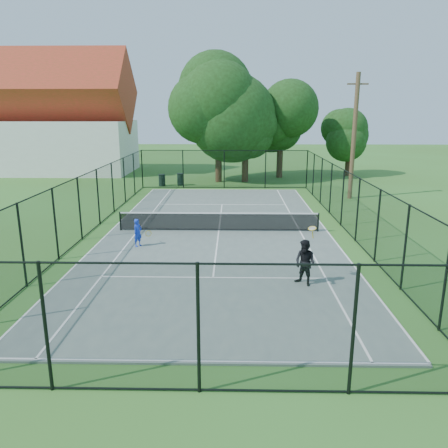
{
  "coord_description": "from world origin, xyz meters",
  "views": [
    {
      "loc": [
        0.72,
        -21.31,
        5.96
      ],
      "look_at": [
        0.33,
        -3.0,
        1.2
      ],
      "focal_mm": 35.0,
      "sensor_mm": 36.0,
      "label": 1
    }
  ],
  "objects_px": {
    "trash_bin_left": "(162,180)",
    "utility_pole": "(354,136)",
    "tennis_net": "(219,221)",
    "trash_bin_right": "(180,179)",
    "player_blue": "(138,233)",
    "player_black": "(305,263)"
  },
  "relations": [
    {
      "from": "trash_bin_right",
      "to": "utility_pole",
      "type": "height_order",
      "value": "utility_pole"
    },
    {
      "from": "player_blue",
      "to": "player_black",
      "type": "height_order",
      "value": "player_black"
    },
    {
      "from": "player_blue",
      "to": "player_black",
      "type": "distance_m",
      "value": 8.04
    },
    {
      "from": "tennis_net",
      "to": "trash_bin_left",
      "type": "relative_size",
      "value": 10.74
    },
    {
      "from": "trash_bin_right",
      "to": "player_black",
      "type": "relative_size",
      "value": 0.49
    },
    {
      "from": "tennis_net",
      "to": "trash_bin_right",
      "type": "height_order",
      "value": "tennis_net"
    },
    {
      "from": "utility_pole",
      "to": "trash_bin_right",
      "type": "bearing_deg",
      "value": 157.41
    },
    {
      "from": "player_black",
      "to": "utility_pole",
      "type": "bearing_deg",
      "value": 70.44
    },
    {
      "from": "tennis_net",
      "to": "player_blue",
      "type": "distance_m",
      "value": 4.41
    },
    {
      "from": "trash_bin_right",
      "to": "player_blue",
      "type": "bearing_deg",
      "value": -89.7
    },
    {
      "from": "player_black",
      "to": "trash_bin_left",
      "type": "bearing_deg",
      "value": 111.67
    },
    {
      "from": "trash_bin_left",
      "to": "utility_pole",
      "type": "xyz_separation_m",
      "value": [
        14.01,
        -4.96,
        3.8
      ]
    },
    {
      "from": "trash_bin_right",
      "to": "player_blue",
      "type": "height_order",
      "value": "player_blue"
    },
    {
      "from": "utility_pole",
      "to": "player_black",
      "type": "bearing_deg",
      "value": -109.56
    },
    {
      "from": "player_blue",
      "to": "trash_bin_left",
      "type": "bearing_deg",
      "value": 95.43
    },
    {
      "from": "trash_bin_right",
      "to": "player_black",
      "type": "xyz_separation_m",
      "value": [
        6.84,
        -21.21,
        0.37
      ]
    },
    {
      "from": "tennis_net",
      "to": "player_blue",
      "type": "bearing_deg",
      "value": -143.32
    },
    {
      "from": "trash_bin_right",
      "to": "utility_pole",
      "type": "xyz_separation_m",
      "value": [
        12.52,
        -5.21,
        3.78
      ]
    },
    {
      "from": "trash_bin_left",
      "to": "utility_pole",
      "type": "height_order",
      "value": "utility_pole"
    },
    {
      "from": "trash_bin_right",
      "to": "trash_bin_left",
      "type": "bearing_deg",
      "value": -170.57
    },
    {
      "from": "tennis_net",
      "to": "trash_bin_left",
      "type": "height_order",
      "value": "tennis_net"
    },
    {
      "from": "trash_bin_right",
      "to": "utility_pole",
      "type": "relative_size",
      "value": 0.12
    }
  ]
}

